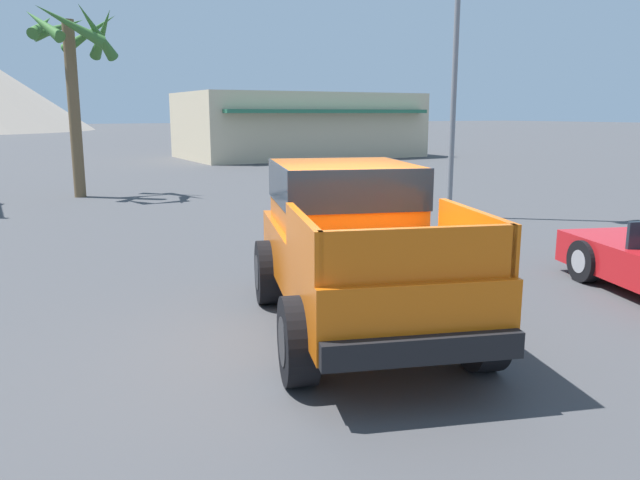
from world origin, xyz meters
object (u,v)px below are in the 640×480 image
object	(u,v)px
parked_car_blue	(282,148)
palm_tree_short	(74,53)
orange_pickup_truck	(353,237)
street_lamp_post	(458,4)

from	to	relation	value
parked_car_blue	palm_tree_short	bearing A→B (deg)	-172.48
orange_pickup_truck	parked_car_blue	distance (m)	30.67
orange_pickup_truck	palm_tree_short	xyz separation A→B (m)	(-1.22, 14.62, 3.34)
palm_tree_short	street_lamp_post	bearing A→B (deg)	-48.11
orange_pickup_truck	street_lamp_post	bearing A→B (deg)	59.84
orange_pickup_truck	palm_tree_short	world-z (taller)	palm_tree_short
orange_pickup_truck	palm_tree_short	distance (m)	15.05
street_lamp_post	palm_tree_short	distance (m)	11.65
parked_car_blue	orange_pickup_truck	bearing A→B (deg)	-151.28
street_lamp_post	orange_pickup_truck	bearing A→B (deg)	-137.61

